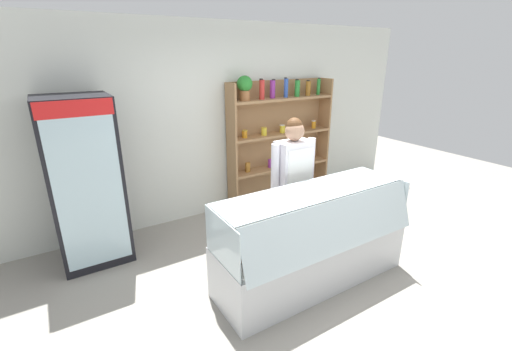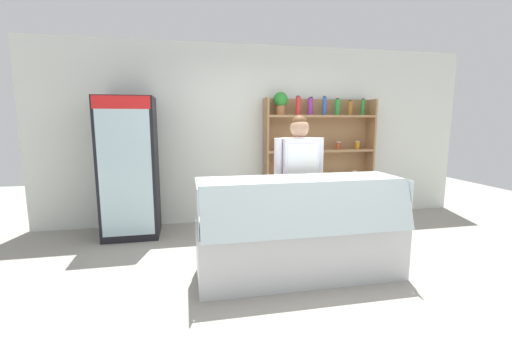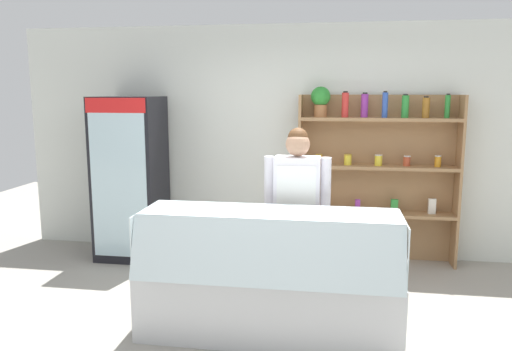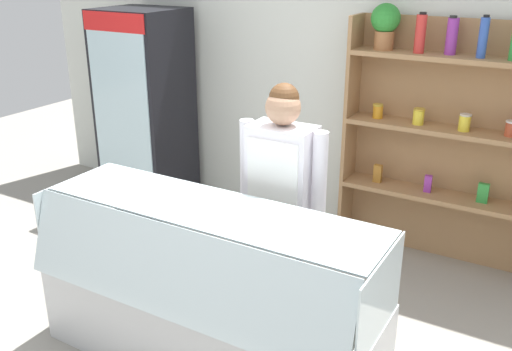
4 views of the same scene
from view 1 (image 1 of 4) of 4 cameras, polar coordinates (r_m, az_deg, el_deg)
name	(u,v)px [view 1 (image 1 of 4)]	position (r m, az deg, el deg)	size (l,w,h in m)	color
ground_plane	(317,278)	(3.90, 10.21, -16.40)	(12.00, 12.00, 0.00)	gray
back_wall	(223,121)	(5.04, -5.54, 9.03)	(6.80, 0.10, 2.70)	silver
drinks_fridge	(86,183)	(4.19, -26.53, -1.09)	(0.72, 0.66, 1.88)	black
shelving_unit	(277,134)	(5.36, 3.55, 7.00)	(1.77, 0.29, 1.99)	#9E754C
deli_display_case	(311,254)	(3.68, 9.16, -12.82)	(2.05, 0.74, 1.01)	silver
shop_clerk	(293,177)	(3.90, 6.21, -0.20)	(0.59, 0.25, 1.63)	#383D51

